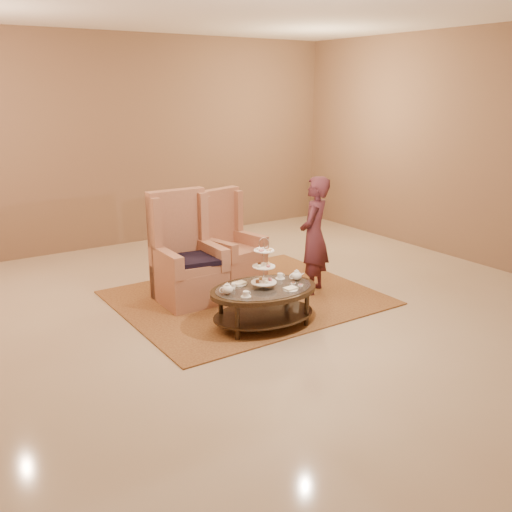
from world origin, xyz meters
TOP-DOWN VIEW (x-y plane):
  - ground at (0.00, 0.00)m, footprint 8.00×8.00m
  - ceiling at (0.00, 0.00)m, footprint 8.00×8.00m
  - wall_back at (0.00, 4.00)m, footprint 8.00×0.04m
  - wall_right at (4.00, 0.00)m, footprint 0.04×8.00m
  - rug at (0.18, 0.53)m, footprint 3.17×2.65m
  - tea_table at (-0.14, -0.33)m, footprint 1.36×1.02m
  - armchair_left at (-0.49, 0.91)m, footprint 0.76×0.79m
  - armchair_right at (0.32, 1.23)m, footprint 0.83×0.85m
  - person at (1.03, 0.23)m, footprint 0.68×0.63m

SIDE VIEW (x-z plane):
  - ground at x=0.00m, z-range 0.00..0.00m
  - ceiling at x=0.00m, z-range -0.01..0.01m
  - rug at x=0.18m, z-range 0.00..0.02m
  - tea_table at x=-0.14m, z-range -0.14..0.91m
  - armchair_right at x=0.32m, z-range -0.21..1.08m
  - armchair_left at x=-0.49m, z-range -0.23..1.17m
  - person at x=1.03m, z-range 0.00..1.56m
  - wall_back at x=0.00m, z-range 0.00..3.50m
  - wall_right at x=4.00m, z-range 0.00..3.50m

